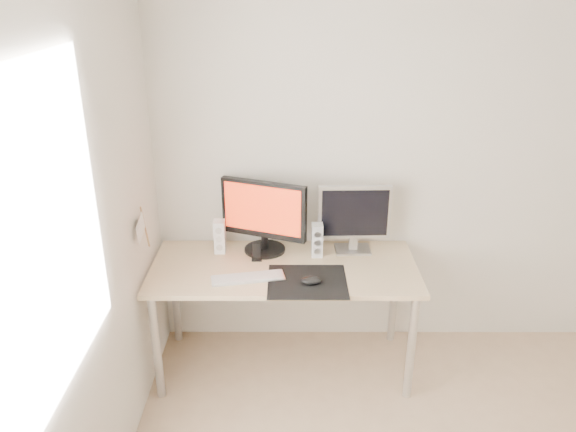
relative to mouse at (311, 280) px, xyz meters
name	(u,v)px	position (x,y,z in m)	size (l,w,h in m)	color
wall_back	(433,164)	(0.78, 0.59, 0.50)	(3.50, 3.50, 0.00)	silver
wall_left	(39,322)	(-0.97, -1.16, 0.50)	(3.50, 3.50, 0.00)	silver
window_pane	(29,256)	(-0.96, -1.16, 0.75)	(1.30, 1.30, 0.00)	white
mousepad	(307,281)	(-0.02, 0.03, -0.02)	(0.45, 0.40, 0.00)	black
mouse	(311,280)	(0.00, 0.00, 0.00)	(0.12, 0.07, 0.04)	black
desk	(284,277)	(-0.15, 0.22, -0.10)	(1.60, 0.70, 0.73)	#D1B587
main_monitor	(264,214)	(-0.28, 0.42, 0.23)	(0.53, 0.34, 0.47)	black
second_monitor	(354,216)	(0.28, 0.43, 0.22)	(0.45, 0.17, 0.43)	#AEAFB1
speaker_left	(220,237)	(-0.56, 0.41, 0.08)	(0.07, 0.08, 0.21)	white
speaker_right	(317,240)	(0.05, 0.36, 0.08)	(0.07, 0.08, 0.21)	silver
keyboard	(248,278)	(-0.36, 0.06, -0.02)	(0.44, 0.20, 0.02)	silver
phone_dock	(257,255)	(-0.32, 0.30, 0.01)	(0.06, 0.05, 0.11)	black
pennant	(142,227)	(-0.94, 0.08, 0.29)	(0.01, 0.23, 0.29)	#A57F54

